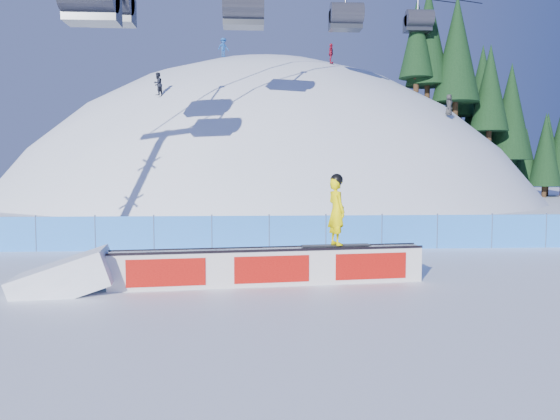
{
  "coord_description": "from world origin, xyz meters",
  "views": [
    {
      "loc": [
        -1.68,
        -14.5,
        2.73
      ],
      "look_at": [
        -0.83,
        0.67,
        1.67
      ],
      "focal_mm": 35.0,
      "sensor_mm": 36.0,
      "label": 1
    }
  ],
  "objects": [
    {
      "name": "distant_skiers",
      "position": [
        0.63,
        30.61,
        11.14
      ],
      "size": [
        23.23,
        10.96,
        7.54
      ],
      "color": "black",
      "rests_on": "ground"
    },
    {
      "name": "snow_hill",
      "position": [
        0.0,
        42.0,
        -18.0
      ],
      "size": [
        64.0,
        64.0,
        64.0
      ],
      "color": "white",
      "rests_on": "ground"
    },
    {
      "name": "snowboarder",
      "position": [
        0.44,
        -1.29,
        1.78
      ],
      "size": [
        1.73,
        0.7,
        1.78
      ],
      "rotation": [
        0.0,
        0.0,
        1.91
      ],
      "color": "black",
      "rests_on": "rail_box"
    },
    {
      "name": "snow_ramp",
      "position": [
        -5.88,
        -2.05,
        0.0
      ],
      "size": [
        2.38,
        1.65,
        1.39
      ],
      "primitive_type": null,
      "rotation": [
        0.0,
        -0.31,
        0.12
      ],
      "color": "white",
      "rests_on": "ground"
    },
    {
      "name": "treeline",
      "position": [
        24.69,
        40.25,
        8.95
      ],
      "size": [
        24.86,
        13.56,
        21.36
      ],
      "color": "#342315",
      "rests_on": "ground"
    },
    {
      "name": "rail_box",
      "position": [
        -1.19,
        -1.49,
        0.45
      ],
      "size": [
        7.58,
        1.43,
        0.91
      ],
      "rotation": [
        0.0,
        0.0,
        0.12
      ],
      "color": "silver",
      "rests_on": "ground"
    },
    {
      "name": "safety_fence",
      "position": [
        0.0,
        4.5,
        0.6
      ],
      "size": [
        22.05,
        0.05,
        1.3
      ],
      "color": "#2C7FEC",
      "rests_on": "ground"
    },
    {
      "name": "ground",
      "position": [
        0.0,
        0.0,
        0.0
      ],
      "size": [
        160.0,
        160.0,
        0.0
      ],
      "primitive_type": "plane",
      "color": "white",
      "rests_on": "ground"
    }
  ]
}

